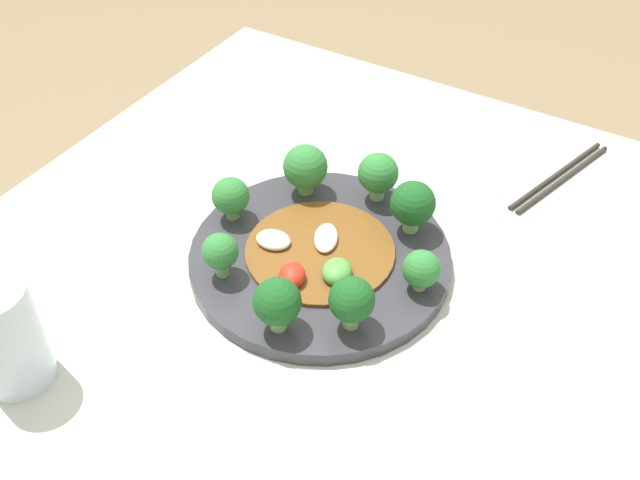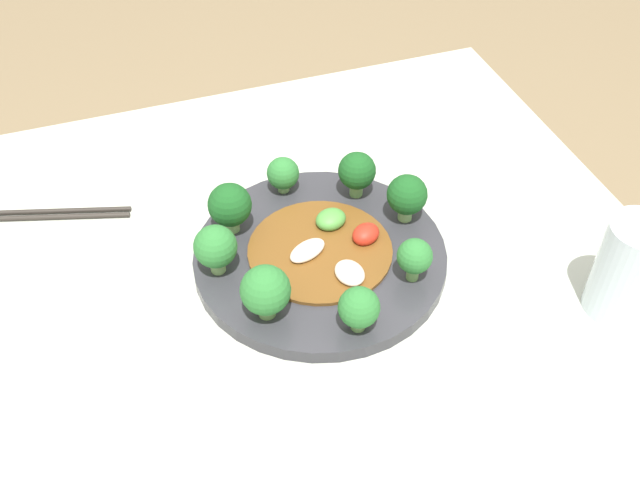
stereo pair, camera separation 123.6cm
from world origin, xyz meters
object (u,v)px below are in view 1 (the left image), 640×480
(broccoli_northwest, at_px, (305,167))
(drinking_glass, at_px, (5,336))
(plate, at_px, (320,258))
(chopsticks, at_px, (560,177))
(broccoli_north, at_px, (378,174))
(stirfry_center, at_px, (316,254))
(broccoli_southwest, at_px, (220,252))
(broccoli_west, at_px, (231,196))
(broccoli_east, at_px, (421,269))
(broccoli_south, at_px, (277,302))
(broccoli_northeast, at_px, (413,204))
(broccoli_southeast, at_px, (352,300))

(broccoli_northwest, relative_size, drinking_glass, 0.54)
(plate, xyz_separation_m, chopsticks, (0.20, 0.31, -0.01))
(broccoli_north, bearing_deg, broccoli_northwest, -157.01)
(stirfry_center, distance_m, chopsticks, 0.38)
(broccoli_southwest, relative_size, drinking_glass, 0.45)
(chopsticks, bearing_deg, broccoli_southwest, -124.55)
(stirfry_center, bearing_deg, broccoli_southwest, -134.46)
(broccoli_west, relative_size, broccoli_east, 1.13)
(broccoli_north, bearing_deg, broccoli_south, -87.38)
(broccoli_northeast, relative_size, broccoli_southeast, 1.06)
(broccoli_southeast, relative_size, broccoli_east, 1.27)
(broccoli_northeast, relative_size, stirfry_center, 0.39)
(broccoli_northeast, xyz_separation_m, broccoli_southeast, (0.01, -0.18, -0.00))
(drinking_glass, xyz_separation_m, chopsticks, (0.38, 0.62, -0.06))
(broccoli_northeast, bearing_deg, plate, -128.90)
(broccoli_northeast, relative_size, drinking_glass, 0.54)
(plate, bearing_deg, broccoli_southeast, -43.02)
(broccoli_west, bearing_deg, broccoli_north, 42.65)
(stirfry_center, bearing_deg, broccoli_west, 175.84)
(broccoli_south, distance_m, drinking_glass, 0.27)
(stirfry_center, bearing_deg, broccoli_northeast, 53.99)
(broccoli_west, distance_m, broccoli_southwest, 0.10)
(broccoli_southeast, xyz_separation_m, broccoli_northwest, (-0.16, 0.17, 0.00))
(broccoli_southwest, xyz_separation_m, drinking_glass, (-0.11, -0.22, 0.01))
(broccoli_northeast, height_order, broccoli_east, broccoli_northeast)
(broccoli_south, height_order, stirfry_center, broccoli_south)
(broccoli_east, bearing_deg, broccoli_north, 134.57)
(broccoli_northwest, height_order, chopsticks, broccoli_northwest)
(broccoli_west, relative_size, broccoli_northeast, 0.83)
(broccoli_south, distance_m, chopsticks, 0.48)
(broccoli_southeast, distance_m, stirfry_center, 0.12)
(broccoli_southeast, height_order, broccoli_northwest, broccoli_northwest)
(plate, relative_size, broccoli_northwest, 4.54)
(broccoli_west, distance_m, broccoli_northwest, 0.11)
(plate, bearing_deg, broccoli_northwest, 129.99)
(broccoli_southeast, bearing_deg, stirfry_center, 140.71)
(broccoli_northeast, bearing_deg, broccoli_east, -58.36)
(broccoli_south, height_order, broccoli_northwest, broccoli_northwest)
(plate, bearing_deg, broccoli_east, 3.61)
(broccoli_northeast, height_order, drinking_glass, drinking_glass)
(broccoli_east, bearing_deg, drinking_glass, -134.75)
(plate, distance_m, broccoli_northwest, 0.13)
(broccoli_west, height_order, broccoli_northeast, broccoli_northeast)
(plate, relative_size, drinking_glass, 2.47)
(drinking_glass, bearing_deg, broccoli_north, 65.87)
(broccoli_southwest, height_order, drinking_glass, drinking_glass)
(chopsticks, bearing_deg, broccoli_west, -136.22)
(broccoli_northeast, distance_m, stirfry_center, 0.13)
(broccoli_southeast, height_order, broccoli_south, broccoli_south)
(broccoli_north, bearing_deg, broccoli_east, -45.43)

